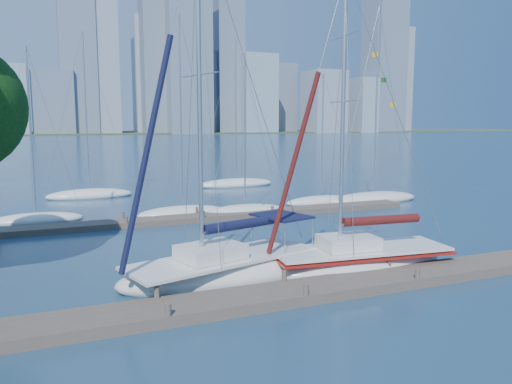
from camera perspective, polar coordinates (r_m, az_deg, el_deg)
name	(u,v)px	position (r m, az deg, el deg)	size (l,w,h in m)	color
ground	(295,298)	(19.25, 4.43, -11.98)	(700.00, 700.00, 0.00)	navy
near_dock	(295,293)	(19.18, 4.43, -11.42)	(26.00, 2.00, 0.40)	#4C4238
far_dock	(214,217)	(34.30, -4.79, -2.82)	(30.00, 1.80, 0.36)	#4C4238
far_shore	(61,134)	(336.26, -21.36, 6.23)	(800.00, 100.00, 1.50)	#38472D
sailboat_navy	(223,254)	(20.85, -3.77, -7.08)	(9.34, 5.19, 14.99)	silver
sailboat_maroon	(360,248)	(22.86, 11.77, -6.25)	(8.84, 3.68, 13.32)	silver
bg_boat_0	(36,219)	(36.13, -23.80, -2.83)	(6.18, 3.92, 11.69)	silver
bg_boat_2	(183,212)	(35.78, -8.37, -2.26)	(6.73, 3.72, 14.24)	silver
bg_boat_3	(245,211)	(36.06, -1.26, -2.16)	(6.46, 3.56, 11.22)	silver
bg_boat_4	(321,201)	(41.06, 7.45, -1.01)	(6.55, 3.31, 10.72)	silver
bg_boat_5	(373,198)	(42.77, 13.25, -0.69)	(8.76, 4.37, 16.20)	silver
bg_boat_6	(90,194)	(46.39, -18.47, -0.25)	(7.72, 4.39, 14.61)	silver
bg_boat_7	(236,183)	(51.97, -2.28, 0.99)	(8.13, 2.67, 15.42)	silver
skyline	(101,72)	(309.19, -17.27, 13.01)	(503.07, 51.31, 104.66)	#8298A7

